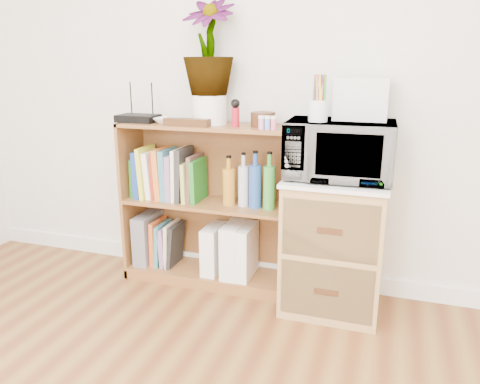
% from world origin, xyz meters
% --- Properties ---
extents(skirting_board, '(4.00, 0.02, 0.10)m').
position_xyz_m(skirting_board, '(0.00, 2.24, 0.05)').
color(skirting_board, white).
rests_on(skirting_board, ground).
extents(bookshelf, '(1.00, 0.30, 0.95)m').
position_xyz_m(bookshelf, '(-0.35, 2.10, 0.47)').
color(bookshelf, brown).
rests_on(bookshelf, ground).
extents(wicker_unit, '(0.50, 0.45, 0.70)m').
position_xyz_m(wicker_unit, '(0.40, 2.02, 0.35)').
color(wicker_unit, '#9E7542').
rests_on(wicker_unit, ground).
extents(microwave, '(0.53, 0.37, 0.29)m').
position_xyz_m(microwave, '(0.40, 2.02, 0.86)').
color(microwave, white).
rests_on(microwave, wicker_unit).
extents(pen_cup, '(0.09, 0.09, 0.10)m').
position_xyz_m(pen_cup, '(0.30, 1.95, 1.06)').
color(pen_cup, white).
rests_on(pen_cup, microwave).
extents(small_appliance, '(0.26, 0.21, 0.20)m').
position_xyz_m(small_appliance, '(0.48, 2.10, 1.11)').
color(small_appliance, silver).
rests_on(small_appliance, microwave).
extents(router, '(0.23, 0.16, 0.04)m').
position_xyz_m(router, '(-0.76, 2.08, 0.97)').
color(router, black).
rests_on(router, bookshelf).
extents(white_bowl, '(0.13, 0.13, 0.03)m').
position_xyz_m(white_bowl, '(-0.58, 2.07, 0.97)').
color(white_bowl, white).
rests_on(white_bowl, bookshelf).
extents(plant_pot, '(0.19, 0.19, 0.16)m').
position_xyz_m(plant_pot, '(-0.33, 2.12, 1.03)').
color(plant_pot, white).
rests_on(plant_pot, bookshelf).
extents(potted_plant, '(0.28, 0.28, 0.50)m').
position_xyz_m(potted_plant, '(-0.33, 2.12, 1.36)').
color(potted_plant, '#3C742E').
rests_on(potted_plant, plant_pot).
extents(trinket_box, '(0.26, 0.06, 0.04)m').
position_xyz_m(trinket_box, '(-0.42, 2.00, 0.97)').
color(trinket_box, '#3A220F').
rests_on(trinket_box, bookshelf).
extents(kokeshi_doll, '(0.04, 0.04, 0.10)m').
position_xyz_m(kokeshi_doll, '(-0.16, 2.06, 1.00)').
color(kokeshi_doll, '#A71425').
rests_on(kokeshi_doll, bookshelf).
extents(wooden_bowl, '(0.13, 0.13, 0.08)m').
position_xyz_m(wooden_bowl, '(-0.02, 2.11, 0.99)').
color(wooden_bowl, '#341E0E').
rests_on(wooden_bowl, bookshelf).
extents(paint_jars, '(0.10, 0.04, 0.05)m').
position_xyz_m(paint_jars, '(0.03, 2.01, 0.97)').
color(paint_jars, '#DA7987').
rests_on(paint_jars, bookshelf).
extents(file_box, '(0.09, 0.25, 0.31)m').
position_xyz_m(file_box, '(-0.76, 2.10, 0.22)').
color(file_box, slate).
rests_on(file_box, bookshelf).
extents(magazine_holder_left, '(0.09, 0.23, 0.29)m').
position_xyz_m(magazine_holder_left, '(-0.31, 2.09, 0.21)').
color(magazine_holder_left, white).
rests_on(magazine_holder_left, bookshelf).
extents(magazine_holder_mid, '(0.10, 0.25, 0.32)m').
position_xyz_m(magazine_holder_mid, '(-0.18, 2.09, 0.23)').
color(magazine_holder_mid, white).
rests_on(magazine_holder_mid, bookshelf).
extents(magazine_holder_right, '(0.10, 0.25, 0.31)m').
position_xyz_m(magazine_holder_right, '(-0.12, 2.09, 0.22)').
color(magazine_holder_right, white).
rests_on(magazine_holder_right, bookshelf).
extents(cookbooks, '(0.42, 0.20, 0.31)m').
position_xyz_m(cookbooks, '(-0.60, 2.10, 0.64)').
color(cookbooks, '#1B641A').
rests_on(cookbooks, bookshelf).
extents(liquor_bottles, '(0.31, 0.07, 0.31)m').
position_xyz_m(liquor_bottles, '(-0.09, 2.10, 0.65)').
color(liquor_bottles, '#B47821').
rests_on(liquor_bottles, bookshelf).
extents(lower_books, '(0.17, 0.19, 0.28)m').
position_xyz_m(lower_books, '(-0.63, 2.10, 0.20)').
color(lower_books, '#CB5323').
rests_on(lower_books, bookshelf).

